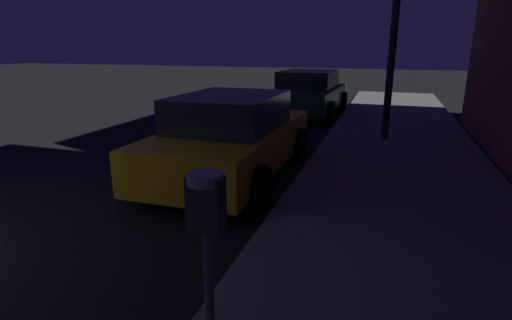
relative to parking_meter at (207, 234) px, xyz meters
The scene contains 3 objects.
parking_meter is the anchor object (origin of this frame).
car_yellow_cab 4.65m from the parking_meter, 110.11° to the left, with size 1.99×4.12×1.43m.
car_green 11.24m from the parking_meter, 98.14° to the left, with size 2.17×4.32×1.43m.
Camera 1 is at (5.30, -1.31, 2.19)m, focal length 27.87 mm.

